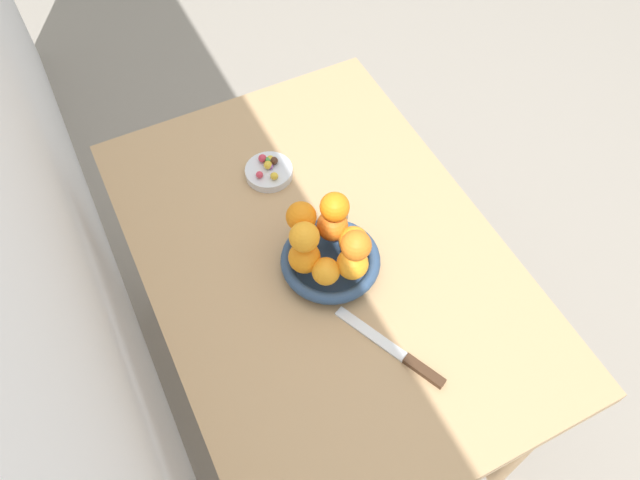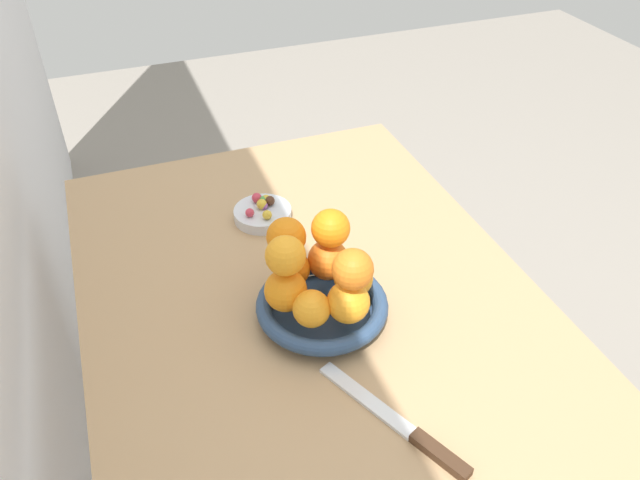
{
  "view_description": "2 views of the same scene",
  "coord_description": "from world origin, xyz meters",
  "px_view_note": "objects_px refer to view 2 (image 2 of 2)",
  "views": [
    {
      "loc": [
        -0.67,
        0.34,
        1.9
      ],
      "look_at": [
        -0.03,
        0.02,
        0.85
      ],
      "focal_mm": 35.0,
      "sensor_mm": 36.0,
      "label": 1
    },
    {
      "loc": [
        -0.72,
        0.26,
        1.47
      ],
      "look_at": [
        -0.01,
        -0.01,
        0.88
      ],
      "focal_mm": 35.0,
      "sensor_mm": 36.0,
      "label": 2
    }
  ],
  "objects_px": {
    "candy_dish": "(263,214)",
    "orange_9": "(286,237)",
    "candy_ball_4": "(264,200)",
    "dining_table": "(315,338)",
    "fruit_bowl": "(320,307)",
    "orange_8": "(353,269)",
    "orange_2": "(293,269)",
    "candy_ball_0": "(264,206)",
    "orange_5": "(348,302)",
    "orange_4": "(312,309)",
    "candy_ball_5": "(266,199)",
    "candy_ball_7": "(250,213)",
    "knife": "(404,427)",
    "orange_0": "(353,278)",
    "orange_1": "(328,260)",
    "orange_7": "(285,256)",
    "orange_6": "(331,228)",
    "candy_ball_6": "(257,198)",
    "orange_3": "(286,290)",
    "candy_ball_2": "(262,204)",
    "candy_ball_3": "(267,215)",
    "candy_ball_1": "(270,201)"
  },
  "relations": [
    {
      "from": "candy_dish",
      "to": "candy_ball_7",
      "type": "relative_size",
      "value": 6.61
    },
    {
      "from": "knife",
      "to": "candy_dish",
      "type": "bearing_deg",
      "value": 4.36
    },
    {
      "from": "candy_ball_4",
      "to": "orange_9",
      "type": "bearing_deg",
      "value": 172.82
    },
    {
      "from": "dining_table",
      "to": "orange_7",
      "type": "height_order",
      "value": "orange_7"
    },
    {
      "from": "orange_3",
      "to": "orange_8",
      "type": "distance_m",
      "value": 0.12
    },
    {
      "from": "dining_table",
      "to": "orange_6",
      "type": "relative_size",
      "value": 17.48
    },
    {
      "from": "orange_4",
      "to": "knife",
      "type": "relative_size",
      "value": 0.24
    },
    {
      "from": "candy_dish",
      "to": "orange_0",
      "type": "relative_size",
      "value": 1.81
    },
    {
      "from": "candy_ball_4",
      "to": "candy_ball_7",
      "type": "distance_m",
      "value": 0.05
    },
    {
      "from": "candy_ball_2",
      "to": "candy_ball_3",
      "type": "distance_m",
      "value": 0.04
    },
    {
      "from": "candy_ball_1",
      "to": "orange_5",
      "type": "bearing_deg",
      "value": -177.33
    },
    {
      "from": "orange_3",
      "to": "candy_ball_1",
      "type": "distance_m",
      "value": 0.32
    },
    {
      "from": "fruit_bowl",
      "to": "orange_3",
      "type": "bearing_deg",
      "value": 86.15
    },
    {
      "from": "candy_ball_0",
      "to": "orange_4",
      "type": "bearing_deg",
      "value": 176.02
    },
    {
      "from": "orange_1",
      "to": "orange_2",
      "type": "distance_m",
      "value": 0.06
    },
    {
      "from": "orange_0",
      "to": "orange_3",
      "type": "bearing_deg",
      "value": 86.15
    },
    {
      "from": "orange_4",
      "to": "orange_7",
      "type": "distance_m",
      "value": 0.09
    },
    {
      "from": "orange_1",
      "to": "candy_ball_0",
      "type": "bearing_deg",
      "value": 8.92
    },
    {
      "from": "candy_dish",
      "to": "candy_ball_4",
      "type": "xyz_separation_m",
      "value": [
        0.02,
        -0.01,
        0.02
      ]
    },
    {
      "from": "candy_ball_4",
      "to": "dining_table",
      "type": "bearing_deg",
      "value": -178.95
    },
    {
      "from": "candy_ball_1",
      "to": "orange_2",
      "type": "bearing_deg",
      "value": 171.83
    },
    {
      "from": "orange_2",
      "to": "candy_ball_4",
      "type": "relative_size",
      "value": 3.37
    },
    {
      "from": "candy_dish",
      "to": "orange_2",
      "type": "bearing_deg",
      "value": 175.94
    },
    {
      "from": "dining_table",
      "to": "candy_ball_0",
      "type": "bearing_deg",
      "value": 2.14
    },
    {
      "from": "fruit_bowl",
      "to": "candy_ball_5",
      "type": "relative_size",
      "value": 11.72
    },
    {
      "from": "candy_ball_1",
      "to": "candy_ball_2",
      "type": "height_order",
      "value": "candy_ball_2"
    },
    {
      "from": "candy_ball_2",
      "to": "candy_ball_4",
      "type": "distance_m",
      "value": 0.02
    },
    {
      "from": "knife",
      "to": "orange_4",
      "type": "bearing_deg",
      "value": 17.04
    },
    {
      "from": "orange_6",
      "to": "orange_2",
      "type": "bearing_deg",
      "value": 84.08
    },
    {
      "from": "fruit_bowl",
      "to": "candy_ball_3",
      "type": "bearing_deg",
      "value": 2.0
    },
    {
      "from": "candy_ball_2",
      "to": "candy_ball_6",
      "type": "bearing_deg",
      "value": 6.61
    },
    {
      "from": "candy_ball_2",
      "to": "candy_ball_7",
      "type": "relative_size",
      "value": 1.2
    },
    {
      "from": "candy_ball_5",
      "to": "knife",
      "type": "height_order",
      "value": "candy_ball_5"
    },
    {
      "from": "fruit_bowl",
      "to": "orange_6",
      "type": "relative_size",
      "value": 3.43
    },
    {
      "from": "orange_7",
      "to": "candy_ball_0",
      "type": "relative_size",
      "value": 4.06
    },
    {
      "from": "candy_ball_2",
      "to": "orange_7",
      "type": "bearing_deg",
      "value": 171.8
    },
    {
      "from": "orange_3",
      "to": "orange_9",
      "type": "relative_size",
      "value": 1.06
    },
    {
      "from": "orange_3",
      "to": "orange_6",
      "type": "bearing_deg",
      "value": -64.17
    },
    {
      "from": "candy_dish",
      "to": "orange_9",
      "type": "bearing_deg",
      "value": 174.32
    },
    {
      "from": "orange_2",
      "to": "orange_3",
      "type": "relative_size",
      "value": 0.87
    },
    {
      "from": "candy_ball_7",
      "to": "candy_ball_2",
      "type": "bearing_deg",
      "value": -59.7
    },
    {
      "from": "candy_ball_2",
      "to": "knife",
      "type": "xyz_separation_m",
      "value": [
        -0.55,
        -0.04,
        -0.03
      ]
    },
    {
      "from": "orange_0",
      "to": "orange_5",
      "type": "distance_m",
      "value": 0.06
    },
    {
      "from": "orange_6",
      "to": "knife",
      "type": "xyz_separation_m",
      "value": [
        -0.29,
        0.0,
        -0.13
      ]
    },
    {
      "from": "fruit_bowl",
      "to": "orange_8",
      "type": "height_order",
      "value": "orange_8"
    },
    {
      "from": "fruit_bowl",
      "to": "orange_5",
      "type": "height_order",
      "value": "orange_5"
    },
    {
      "from": "candy_ball_6",
      "to": "orange_7",
      "type": "bearing_deg",
      "value": 172.98
    },
    {
      "from": "orange_2",
      "to": "candy_ball_0",
      "type": "xyz_separation_m",
      "value": [
        0.24,
        -0.02,
        -0.04
      ]
    },
    {
      "from": "fruit_bowl",
      "to": "knife",
      "type": "distance_m",
      "value": 0.25
    },
    {
      "from": "orange_3",
      "to": "candy_ball_4",
      "type": "relative_size",
      "value": 3.89
    }
  ]
}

